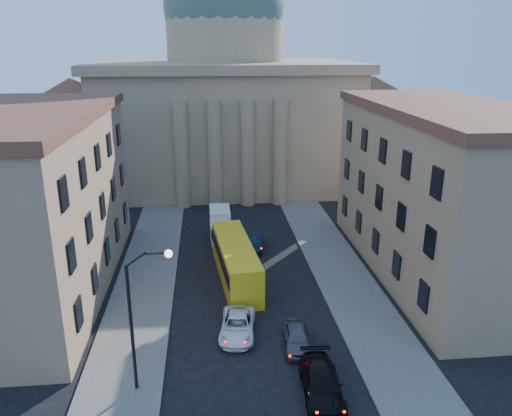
{
  "coord_description": "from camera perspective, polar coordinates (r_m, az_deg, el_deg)",
  "views": [
    {
      "loc": [
        -2.98,
        -17.07,
        19.37
      ],
      "look_at": [
        0.52,
        17.7,
        7.82
      ],
      "focal_mm": 35.0,
      "sensor_mm": 36.0,
      "label": 1
    }
  ],
  "objects": [
    {
      "name": "sidewalk_left",
      "position": [
        40.41,
        -13.11,
        -10.76
      ],
      "size": [
        5.0,
        60.0,
        0.15
      ],
      "primitive_type": "cube",
      "color": "#57544F",
      "rests_on": "ground"
    },
    {
      "name": "sidewalk_right",
      "position": [
        41.65,
        11.11,
        -9.69
      ],
      "size": [
        5.0,
        60.0,
        0.15
      ],
      "primitive_type": "cube",
      "color": "#57544F",
      "rests_on": "ground"
    },
    {
      "name": "church",
      "position": [
        72.99,
        -3.46,
        12.37
      ],
      "size": [
        68.02,
        28.76,
        36.6
      ],
      "color": "#92785A",
      "rests_on": "ground"
    },
    {
      "name": "building_left",
      "position": [
        43.2,
        -24.43,
        0.55
      ],
      "size": [
        11.6,
        26.6,
        14.7
      ],
      "color": "#9E805D",
      "rests_on": "ground"
    },
    {
      "name": "building_right",
      "position": [
        45.48,
        20.56,
        1.87
      ],
      "size": [
        11.6,
        26.6,
        14.7
      ],
      "color": "#9E805D",
      "rests_on": "ground"
    },
    {
      "name": "street_lamp",
      "position": [
        29.04,
        -13.16,
        -11.26
      ],
      "size": [
        2.62,
        0.44,
        8.83
      ],
      "color": "black",
      "rests_on": "ground"
    },
    {
      "name": "car_left_mid",
      "position": [
        35.69,
        -2.12,
        -13.27
      ],
      "size": [
        2.96,
        5.31,
        1.4
      ],
      "primitive_type": "imported",
      "rotation": [
        0.0,
        0.0,
        -0.13
      ],
      "color": "white",
      "rests_on": "ground"
    },
    {
      "name": "car_right_mid",
      "position": [
        30.63,
        7.5,
        -19.26
      ],
      "size": [
        2.49,
        5.5,
        1.56
      ],
      "primitive_type": "imported",
      "rotation": [
        0.0,
        0.0,
        -0.06
      ],
      "color": "black",
      "rests_on": "ground"
    },
    {
      "name": "car_right_far",
      "position": [
        34.49,
        4.67,
        -14.55
      ],
      "size": [
        2.02,
        4.26,
        1.41
      ],
      "primitive_type": "imported",
      "rotation": [
        0.0,
        0.0,
        -0.09
      ],
      "color": "#4D4C52",
      "rests_on": "ground"
    },
    {
      "name": "car_right_distant",
      "position": [
        49.52,
        -0.21,
        -3.84
      ],
      "size": [
        1.89,
        4.45,
        1.43
      ],
      "primitive_type": "imported",
      "rotation": [
        0.0,
        0.0,
        -0.09
      ],
      "color": "black",
      "rests_on": "ground"
    },
    {
      "name": "city_bus",
      "position": [
        42.95,
        -2.35,
        -5.93
      ],
      "size": [
        3.76,
        11.83,
        3.28
      ],
      "rotation": [
        0.0,
        0.0,
        0.1
      ],
      "color": "yellow",
      "rests_on": "ground"
    },
    {
      "name": "box_truck",
      "position": [
        52.23,
        -4.11,
        -1.91
      ],
      "size": [
        2.12,
        5.3,
        2.91
      ],
      "rotation": [
        0.0,
        0.0,
        0.0
      ],
      "color": "silver",
      "rests_on": "ground"
    }
  ]
}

